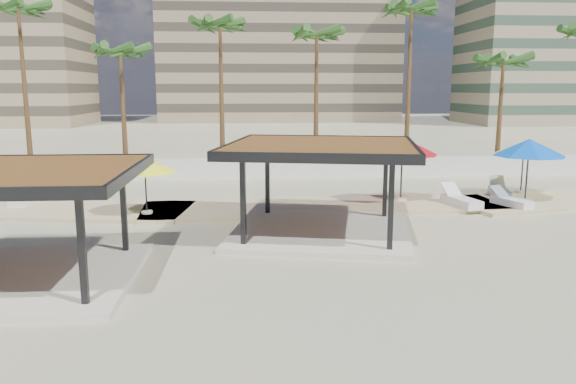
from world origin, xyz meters
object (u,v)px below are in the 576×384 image
lounger_a (28,198)px  lounger_b (461,201)px  pavilion_west (20,214)px  lounger_d (499,191)px  lounger_c (511,201)px  pavilion_central (321,180)px  umbrella_c (402,146)px

lounger_a → lounger_b: bearing=-88.2°
pavilion_west → lounger_d: pavilion_west is taller
lounger_a → lounger_c: (21.67, -2.31, -0.02)m
lounger_b → lounger_a: bearing=71.1°
pavilion_west → lounger_d: size_ratio=2.68×
pavilion_central → lounger_d: bearing=43.5°
lounger_a → lounger_d: lounger_a is taller
lounger_c → lounger_d: (0.51, 2.32, 0.02)m
lounger_b → lounger_d: bearing=-64.2°
lounger_c → pavilion_west: bearing=92.7°
lounger_b → lounger_d: 3.49m
umbrella_c → lounger_a: bearing=177.5°
pavilion_central → lounger_d: (9.49, 5.86, -1.63)m
pavilion_central → lounger_b: size_ratio=3.23×
pavilion_central → lounger_c: size_ratio=3.69×
umbrella_c → lounger_b: size_ratio=1.39×
umbrella_c → lounger_c: (4.56, -1.58, -2.33)m
pavilion_central → lounger_b: (6.75, 3.69, -1.63)m
lounger_c → lounger_d: bearing=-34.2°
lounger_c → lounger_d: size_ratio=0.90×
pavilion_west → lounger_c: size_ratio=2.97×
pavilion_central → lounger_c: bearing=33.4°
pavilion_west → lounger_a: bearing=110.0°
lounger_a → lounger_c: lounger_a is taller
lounger_a → lounger_b: (19.44, -2.16, 0.00)m
pavilion_west → lounger_a: pavilion_west is taller
pavilion_central → lounger_a: (-12.69, 5.86, -1.63)m
lounger_b → lounger_d: (2.74, 2.17, -0.01)m
pavilion_central → lounger_a: size_ratio=3.29×
lounger_b → lounger_c: lounger_b is taller
pavilion_west → lounger_c: bearing=24.6°
umbrella_c → lounger_a: size_ratio=1.41×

